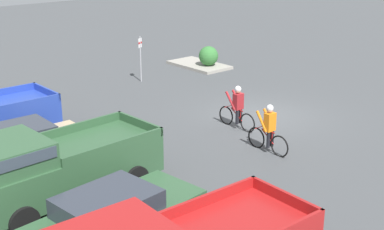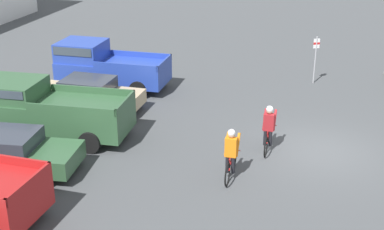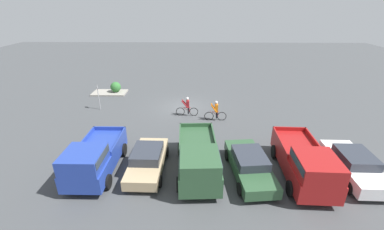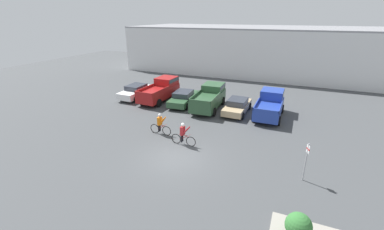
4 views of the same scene
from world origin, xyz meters
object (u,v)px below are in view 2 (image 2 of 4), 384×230
(pickup_truck_1, at_px, (45,108))
(pickup_truck_2, at_px, (104,65))
(cyclist_1, at_px, (231,154))
(sedan_1, at_px, (4,151))
(fire_lane_sign, at_px, (316,55))
(cyclist_0, at_px, (269,128))
(sedan_2, at_px, (89,94))

(pickup_truck_1, relative_size, pickup_truck_2, 1.12)
(pickup_truck_2, relative_size, cyclist_1, 2.82)
(pickup_truck_2, distance_m, cyclist_1, 10.09)
(sedan_1, xyz_separation_m, fire_lane_sign, (11.41, -9.14, 0.68))
(sedan_1, distance_m, fire_lane_sign, 14.63)
(pickup_truck_1, bearing_deg, cyclist_0, -83.69)
(sedan_1, height_order, pickup_truck_2, pickup_truck_2)
(sedan_1, bearing_deg, sedan_2, -3.40)
(cyclist_1, bearing_deg, sedan_1, 100.94)
(pickup_truck_1, relative_size, cyclist_1, 3.14)
(cyclist_0, bearing_deg, sedan_2, 75.71)
(sedan_2, xyz_separation_m, pickup_truck_2, (2.80, 0.50, 0.41))
(sedan_1, height_order, sedan_2, sedan_2)
(sedan_2, distance_m, cyclist_0, 7.85)
(sedan_2, xyz_separation_m, cyclist_0, (-1.94, -7.60, 0.14))
(sedan_1, bearing_deg, cyclist_1, -79.06)
(cyclist_0, height_order, fire_lane_sign, fire_lane_sign)
(sedan_2, height_order, cyclist_1, cyclist_1)
(sedan_1, distance_m, pickup_truck_2, 8.41)
(cyclist_0, height_order, cyclist_1, cyclist_1)
(fire_lane_sign, bearing_deg, cyclist_1, 168.31)
(sedan_1, xyz_separation_m, sedan_2, (5.60, -0.33, -0.01))
(cyclist_1, distance_m, fire_lane_sign, 10.27)
(sedan_2, height_order, fire_lane_sign, fire_lane_sign)
(sedan_2, bearing_deg, cyclist_1, -122.20)
(cyclist_1, bearing_deg, pickup_truck_2, 45.78)
(fire_lane_sign, bearing_deg, pickup_truck_1, 133.24)
(pickup_truck_2, relative_size, cyclist_0, 2.68)
(sedan_2, bearing_deg, cyclist_0, -104.29)
(sedan_2, bearing_deg, pickup_truck_1, 172.54)
(cyclist_0, bearing_deg, cyclist_1, 159.11)
(cyclist_0, bearing_deg, pickup_truck_2, 59.71)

